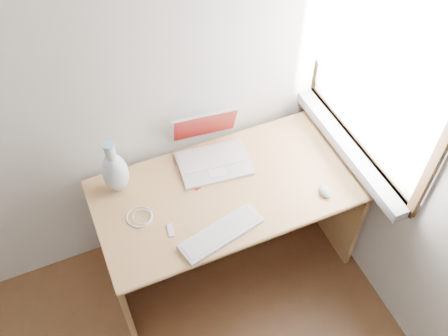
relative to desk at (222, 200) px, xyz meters
name	(u,v)px	position (x,y,z in m)	size (l,w,h in m)	color
window	(373,72)	(0.69, -0.14, 0.77)	(0.11, 0.99, 1.10)	white
desk	(222,200)	(0.00, 0.00, 0.00)	(1.35, 0.68, 0.71)	tan
laptop	(210,151)	(0.00, 0.14, 0.26)	(0.39, 0.34, 0.25)	silver
external_keyboard	(221,233)	(-0.14, -0.32, 0.21)	(0.43, 0.21, 0.02)	white
mouse	(325,191)	(0.44, -0.30, 0.22)	(0.05, 0.09, 0.03)	silver
ipod	(193,184)	(-0.15, 0.01, 0.21)	(0.07, 0.09, 0.01)	red
cable_coil	(140,217)	(-0.46, -0.08, 0.21)	(0.13, 0.13, 0.01)	white
remote	(171,230)	(-0.35, -0.21, 0.21)	(0.03, 0.08, 0.01)	white
vase	(115,171)	(-0.51, 0.14, 0.34)	(0.13, 0.13, 0.33)	silver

